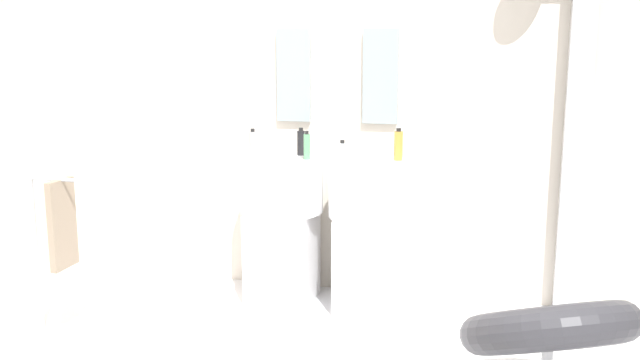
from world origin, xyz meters
The scene contains 13 objects.
rear_partition centered at (0.00, 1.65, 1.30)m, with size 4.80×0.10×2.60m, color beige.
pedestal_sink_left centered at (-0.28, 1.30, 0.52)m, with size 0.52×0.52×1.03m.
pedestal_sink_right centered at (0.28, 1.30, 0.52)m, with size 0.52×0.52×1.03m.
vanity_mirror_left centered at (-0.28, 1.58, 1.42)m, with size 0.22×0.03×0.59m, color #8C9EA8.
vanity_mirror_right centered at (0.28, 1.58, 1.42)m, with size 0.22×0.03×0.59m, color #8C9EA8.
shower_column centered at (1.45, 1.53, 1.08)m, with size 0.49×0.24×2.05m.
lounge_chair centered at (1.27, 0.22, 0.35)m, with size 1.05×1.05×0.65m.
towel_rack centered at (-1.32, 0.46, 0.63)m, with size 0.37×0.22×0.95m.
soap_bottle_green centered at (-0.11, 1.28, 1.01)m, with size 0.04×0.04×0.18m.
soap_bottle_amber centered at (0.43, 1.38, 1.02)m, with size 0.05×0.05×0.20m.
soap_bottle_black centered at (-0.19, 1.43, 1.01)m, with size 0.05×0.05×0.18m.
soap_bottle_clear centered at (0.12, 1.23, 0.99)m, with size 0.04×0.04×0.13m.
soap_bottle_grey centered at (-0.46, 1.27, 1.01)m, with size 0.05×0.05×0.18m.
Camera 1 is at (1.00, -2.86, 1.63)m, focal length 39.83 mm.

